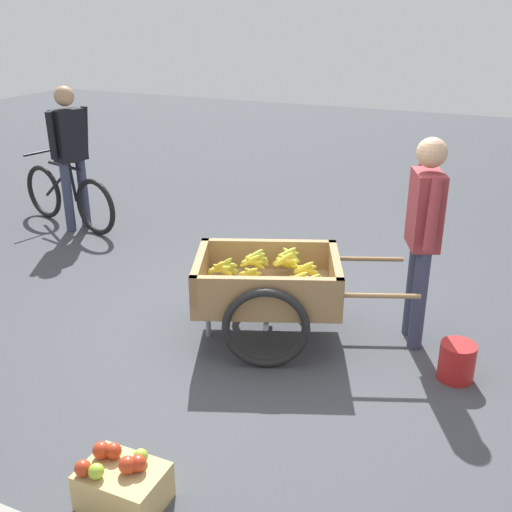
% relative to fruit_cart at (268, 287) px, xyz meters
% --- Properties ---
extents(ground_plane, '(24.00, 24.00, 0.00)m').
position_rel_fruit_cart_xyz_m(ground_plane, '(0.06, 0.24, -0.44)').
color(ground_plane, '#3D3F44').
extents(fruit_cart, '(1.81, 1.32, 0.71)m').
position_rel_fruit_cart_xyz_m(fruit_cart, '(0.00, 0.00, 0.00)').
color(fruit_cart, '#937047').
rests_on(fruit_cart, ground).
extents(vendor_person, '(0.31, 0.57, 1.62)m').
position_rel_fruit_cart_xyz_m(vendor_person, '(-1.07, -0.42, 0.53)').
color(vendor_person, '#333851').
rests_on(vendor_person, ground).
extents(bicycle, '(1.63, 0.57, 0.85)m').
position_rel_fruit_cart_xyz_m(bicycle, '(3.21, -1.50, -0.09)').
color(bicycle, black).
rests_on(bicycle, ground).
extents(cyclist_person, '(0.28, 0.54, 1.65)m').
position_rel_fruit_cart_xyz_m(cyclist_person, '(3.07, -1.46, 0.55)').
color(cyclist_person, '#333851').
rests_on(cyclist_person, ground).
extents(plastic_bucket, '(0.25, 0.25, 0.28)m').
position_rel_fruit_cart_xyz_m(plastic_bucket, '(-1.45, 0.00, -0.30)').
color(plastic_bucket, '#B21E1E').
rests_on(plastic_bucket, ground).
extents(mixed_fruit_crate, '(0.44, 0.32, 0.32)m').
position_rel_fruit_cart_xyz_m(mixed_fruit_crate, '(0.01, 1.94, -0.31)').
color(mixed_fruit_crate, tan).
rests_on(mixed_fruit_crate, ground).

